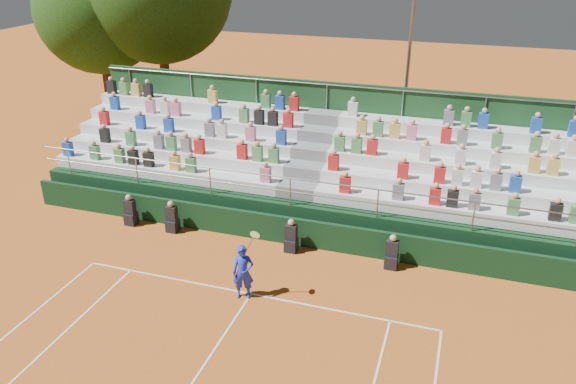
% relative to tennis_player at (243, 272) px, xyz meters
% --- Properties ---
extents(ground, '(90.00, 90.00, 0.00)m').
position_rel_tennis_player_xyz_m(ground, '(0.15, 0.19, -0.85)').
color(ground, '#BD5E1F').
rests_on(ground, ground).
extents(courtside_wall, '(20.00, 0.15, 1.00)m').
position_rel_tennis_player_xyz_m(courtside_wall, '(0.15, 3.39, -0.35)').
color(courtside_wall, black).
rests_on(courtside_wall, ground).
extents(line_officials, '(9.90, 0.40, 1.19)m').
position_rel_tennis_player_xyz_m(line_officials, '(-1.31, 2.94, -0.38)').
color(line_officials, black).
rests_on(line_officials, ground).
extents(grandstand, '(20.00, 5.20, 4.40)m').
position_rel_tennis_player_xyz_m(grandstand, '(0.15, 6.63, 0.23)').
color(grandstand, black).
rests_on(grandstand, ground).
extents(tennis_player, '(0.89, 0.58, 2.22)m').
position_rel_tennis_player_xyz_m(tennis_player, '(0.00, 0.00, 0.00)').
color(tennis_player, '#1A2FC7').
rests_on(tennis_player, ground).
extents(tree_west, '(6.44, 6.44, 9.31)m').
position_rel_tennis_player_xyz_m(tree_west, '(-13.25, 13.07, 5.23)').
color(tree_west, '#3A2115').
rests_on(tree_west, ground).
extents(floodlight_mast, '(0.60, 0.25, 7.79)m').
position_rel_tennis_player_xyz_m(floodlight_mast, '(2.76, 13.12, 3.71)').
color(floodlight_mast, gray).
rests_on(floodlight_mast, ground).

